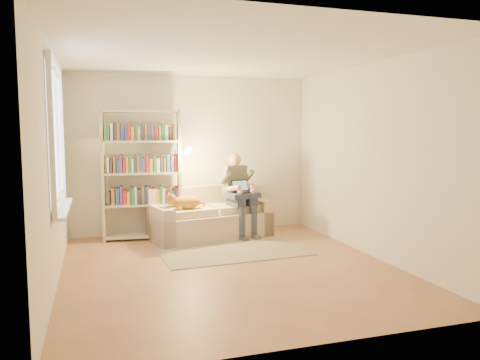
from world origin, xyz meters
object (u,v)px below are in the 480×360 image
object	(u,v)px
laptop	(239,189)
bookshelf	(142,168)
cat	(186,202)
sofa	(209,219)
person	(238,190)

from	to	relation	value
laptop	bookshelf	xyz separation A→B (m)	(-1.48, 0.33, 0.35)
cat	sofa	bearing A→B (deg)	14.73
person	bookshelf	xyz separation A→B (m)	(-1.50, 0.21, 0.37)
bookshelf	laptop	bearing A→B (deg)	-7.15
sofa	cat	bearing A→B (deg)	-165.27
person	cat	size ratio (longest dim) A/B	2.01
person	cat	bearing A→B (deg)	178.38
sofa	bookshelf	size ratio (longest dim) A/B	0.99
sofa	bookshelf	bearing A→B (deg)	159.20
cat	laptop	distance (m)	0.89
person	cat	distance (m)	0.92
person	laptop	xyz separation A→B (m)	(-0.02, -0.12, 0.02)
person	bookshelf	bearing A→B (deg)	160.08
sofa	bookshelf	distance (m)	1.33
sofa	laptop	xyz separation A→B (m)	(0.45, -0.17, 0.48)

